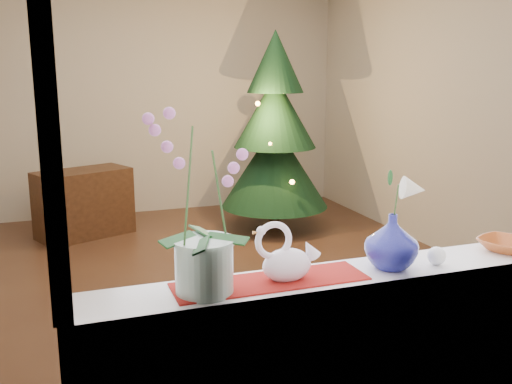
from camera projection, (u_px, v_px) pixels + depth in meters
ground at (208, 283)px, 4.52m from camera, size 5.00×5.00×0.00m
wall_back at (149, 96)px, 6.53m from camera, size 4.50×0.10×2.70m
wall_front at (390, 162)px, 1.93m from camera, size 4.50×0.10×2.70m
wall_right at (454, 105)px, 4.97m from camera, size 0.10×5.00×2.70m
windowsill at (365, 275)px, 2.15m from camera, size 2.20×0.26×0.04m
window_frame at (390, 56)px, 1.88m from camera, size 2.22×0.06×1.60m
runner at (271, 281)px, 2.02m from camera, size 0.70×0.20×0.01m
orchid_pot at (203, 203)px, 1.86m from camera, size 0.26×0.26×0.62m
swan at (287, 252)px, 2.01m from camera, size 0.25×0.12×0.21m
blue_vase at (392, 237)px, 2.14m from camera, size 0.29×0.29×0.24m
lily at (395, 182)px, 2.09m from camera, size 0.13×0.08×0.18m
paperweight at (437, 256)px, 2.19m from camera, size 0.09×0.09×0.07m
amber_dish at (505, 246)px, 2.36m from camera, size 0.23×0.23×0.04m
xmas_tree at (275, 132)px, 5.89m from camera, size 1.29×1.29×2.05m
side_table at (84, 203)px, 5.73m from camera, size 1.01×0.77×0.68m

